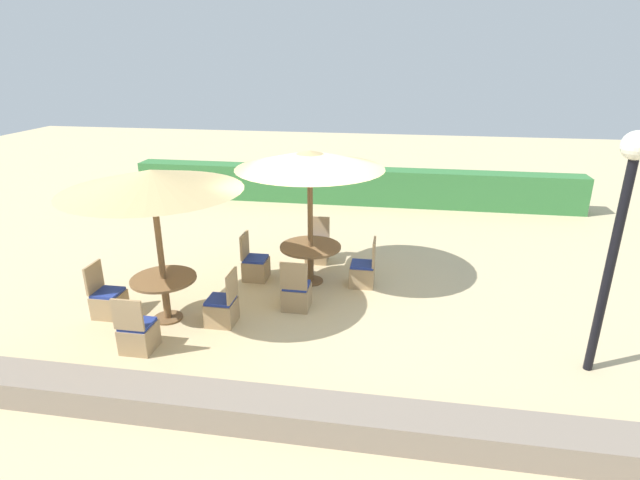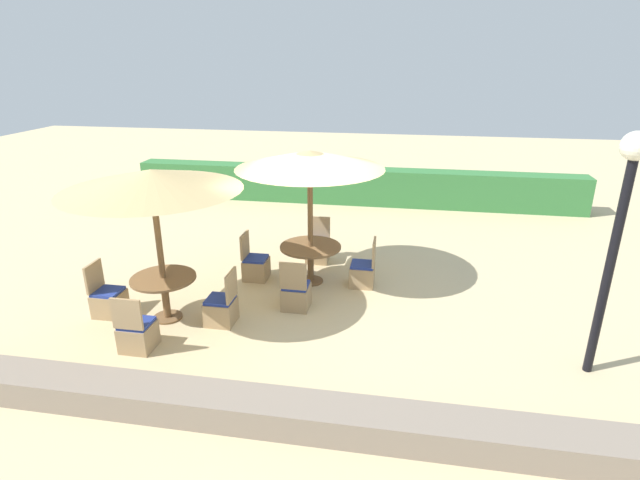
# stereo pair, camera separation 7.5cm
# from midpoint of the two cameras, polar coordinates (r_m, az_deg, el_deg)

# --- Properties ---
(ground_plane) EXTENTS (40.00, 40.00, 0.00)m
(ground_plane) POSITION_cam_midpoint_polar(r_m,az_deg,el_deg) (9.13, -0.85, -6.61)
(ground_plane) COLOR #D1BA8C
(hedge_row) EXTENTS (13.00, 0.70, 1.04)m
(hedge_row) POSITION_cam_midpoint_polar(r_m,az_deg,el_deg) (14.78, 3.42, 6.22)
(hedge_row) COLOR #387A3D
(hedge_row) RESTS_ON ground_plane
(stone_border) EXTENTS (10.00, 0.56, 0.37)m
(stone_border) POSITION_cam_midpoint_polar(r_m,az_deg,el_deg) (6.29, -6.51, -18.89)
(stone_border) COLOR gray
(stone_border) RESTS_ON ground_plane
(lamp_post) EXTENTS (0.36, 0.36, 3.32)m
(lamp_post) POSITION_cam_midpoint_polar(r_m,az_deg,el_deg) (7.25, 31.06, 3.06)
(lamp_post) COLOR black
(lamp_post) RESTS_ON ground_plane
(parasol_center) EXTENTS (2.70, 2.70, 2.56)m
(parasol_center) POSITION_cam_midpoint_polar(r_m,az_deg,el_deg) (8.99, -1.41, 9.12)
(parasol_center) COLOR brown
(parasol_center) RESTS_ON ground_plane
(round_table_center) EXTENTS (1.16, 1.16, 0.74)m
(round_table_center) POSITION_cam_midpoint_polar(r_m,az_deg,el_deg) (9.51, -1.32, -1.47)
(round_table_center) COLOR brown
(round_table_center) RESTS_ON ground_plane
(patio_chair_center_south) EXTENTS (0.46, 0.46, 0.93)m
(patio_chair_center_south) POSITION_cam_midpoint_polar(r_m,az_deg,el_deg) (8.68, -2.97, -6.22)
(patio_chair_center_south) COLOR tan
(patio_chair_center_south) RESTS_ON ground_plane
(patio_chair_center_north) EXTENTS (0.46, 0.46, 0.93)m
(patio_chair_center_north) POSITION_cam_midpoint_polar(r_m,az_deg,el_deg) (10.60, -0.51, -1.07)
(patio_chair_center_north) COLOR tan
(patio_chair_center_north) RESTS_ON ground_plane
(patio_chair_center_west) EXTENTS (0.46, 0.46, 0.93)m
(patio_chair_center_west) POSITION_cam_midpoint_polar(r_m,az_deg,el_deg) (9.85, -7.65, -2.99)
(patio_chair_center_west) COLOR tan
(patio_chair_center_west) RESTS_ON ground_plane
(patio_chair_center_east) EXTENTS (0.46, 0.46, 0.93)m
(patio_chair_center_east) POSITION_cam_midpoint_polar(r_m,az_deg,el_deg) (9.53, 4.71, -3.70)
(patio_chair_center_east) COLOR tan
(patio_chair_center_east) RESTS_ON ground_plane
(parasol_front_left) EXTENTS (2.77, 2.77, 2.53)m
(parasol_front_left) POSITION_cam_midpoint_polar(r_m,az_deg,el_deg) (8.01, -18.94, 6.41)
(parasol_front_left) COLOR brown
(parasol_front_left) RESTS_ON ground_plane
(round_table_front_left) EXTENTS (1.05, 1.05, 0.75)m
(round_table_front_left) POSITION_cam_midpoint_polar(r_m,az_deg,el_deg) (8.59, -17.58, -5.12)
(round_table_front_left) COLOR brown
(round_table_front_left) RESTS_ON ground_plane
(patio_chair_front_left_east) EXTENTS (0.46, 0.46, 0.93)m
(patio_chair_front_left_east) POSITION_cam_midpoint_polar(r_m,az_deg,el_deg) (8.37, -11.36, -7.71)
(patio_chair_front_left_east) COLOR tan
(patio_chair_front_left_east) RESTS_ON ground_plane
(patio_chair_front_left_west) EXTENTS (0.46, 0.46, 0.93)m
(patio_chair_front_left_west) POSITION_cam_midpoint_polar(r_m,az_deg,el_deg) (9.18, -23.27, -6.43)
(patio_chair_front_left_west) COLOR tan
(patio_chair_front_left_west) RESTS_ON ground_plane
(patio_chair_front_left_south) EXTENTS (0.46, 0.46, 0.93)m
(patio_chair_front_left_south) POSITION_cam_midpoint_polar(r_m,az_deg,el_deg) (8.00, -20.34, -10.07)
(patio_chair_front_left_south) COLOR tan
(patio_chair_front_left_south) RESTS_ON ground_plane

